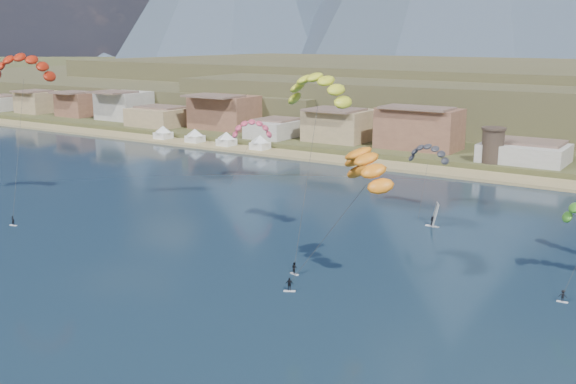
{
  "coord_description": "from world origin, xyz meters",
  "views": [
    {
      "loc": [
        51.65,
        -46.72,
        31.79
      ],
      "look_at": [
        0.0,
        32.0,
        10.0
      ],
      "focal_mm": 42.08,
      "sensor_mm": 36.0,
      "label": 1
    }
  ],
  "objects_px": {
    "kitesurfer_red": "(22,63)",
    "kitesurfer_orange": "(368,161)",
    "kitesurfer_yellow": "(318,85)",
    "windsurfer": "(433,219)",
    "watchtower": "(493,145)"
  },
  "relations": [
    {
      "from": "kitesurfer_yellow",
      "to": "kitesurfer_orange",
      "type": "distance_m",
      "value": 18.78
    },
    {
      "from": "kitesurfer_yellow",
      "to": "kitesurfer_orange",
      "type": "bearing_deg",
      "value": -36.77
    },
    {
      "from": "kitesurfer_red",
      "to": "kitesurfer_orange",
      "type": "relative_size",
      "value": 1.52
    },
    {
      "from": "watchtower",
      "to": "kitesurfer_yellow",
      "type": "xyz_separation_m",
      "value": [
        -4.24,
        -75.11,
        18.46
      ]
    },
    {
      "from": "kitesurfer_red",
      "to": "kitesurfer_orange",
      "type": "bearing_deg",
      "value": -1.44
    },
    {
      "from": "kitesurfer_yellow",
      "to": "windsurfer",
      "type": "height_order",
      "value": "kitesurfer_yellow"
    },
    {
      "from": "watchtower",
      "to": "windsurfer",
      "type": "height_order",
      "value": "watchtower"
    },
    {
      "from": "kitesurfer_yellow",
      "to": "windsurfer",
      "type": "relative_size",
      "value": 6.76
    },
    {
      "from": "watchtower",
      "to": "kitesurfer_yellow",
      "type": "height_order",
      "value": "kitesurfer_yellow"
    },
    {
      "from": "kitesurfer_orange",
      "to": "windsurfer",
      "type": "distance_m",
      "value": 34.59
    },
    {
      "from": "watchtower",
      "to": "kitesurfer_orange",
      "type": "relative_size",
      "value": 0.43
    },
    {
      "from": "kitesurfer_orange",
      "to": "watchtower",
      "type": "bearing_deg",
      "value": 96.18
    },
    {
      "from": "kitesurfer_red",
      "to": "kitesurfer_yellow",
      "type": "relative_size",
      "value": 1.07
    },
    {
      "from": "watchtower",
      "to": "kitesurfer_red",
      "type": "distance_m",
      "value": 105.74
    },
    {
      "from": "kitesurfer_red",
      "to": "windsurfer",
      "type": "relative_size",
      "value": 7.27
    }
  ]
}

